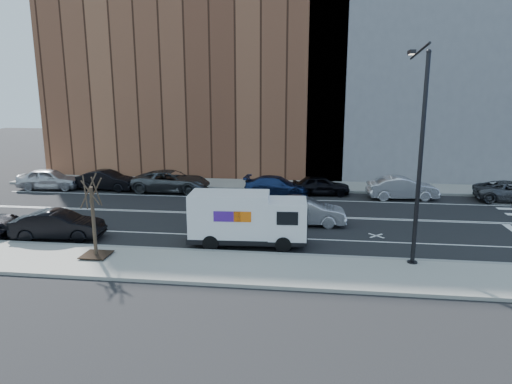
% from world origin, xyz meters
% --- Properties ---
extents(ground, '(120.00, 120.00, 0.00)m').
position_xyz_m(ground, '(0.00, 0.00, 0.00)').
color(ground, black).
rests_on(ground, ground).
extents(sidewalk_near, '(44.00, 3.60, 0.15)m').
position_xyz_m(sidewalk_near, '(0.00, -8.80, 0.07)').
color(sidewalk_near, gray).
rests_on(sidewalk_near, ground).
extents(sidewalk_far, '(44.00, 3.60, 0.15)m').
position_xyz_m(sidewalk_far, '(0.00, 8.80, 0.07)').
color(sidewalk_far, gray).
rests_on(sidewalk_far, ground).
extents(curb_near, '(44.00, 0.25, 0.17)m').
position_xyz_m(curb_near, '(0.00, -7.00, 0.08)').
color(curb_near, gray).
rests_on(curb_near, ground).
extents(curb_far, '(44.00, 0.25, 0.17)m').
position_xyz_m(curb_far, '(0.00, 7.00, 0.08)').
color(curb_far, gray).
rests_on(curb_far, ground).
extents(road_markings, '(40.00, 8.60, 0.01)m').
position_xyz_m(road_markings, '(0.00, 0.00, 0.00)').
color(road_markings, white).
rests_on(road_markings, ground).
extents(bldg_brick, '(26.00, 10.00, 22.00)m').
position_xyz_m(bldg_brick, '(-8.00, 15.60, 11.00)').
color(bldg_brick, brown).
rests_on(bldg_brick, ground).
extents(bldg_concrete, '(20.00, 10.00, 26.00)m').
position_xyz_m(bldg_concrete, '(12.00, 15.60, 13.00)').
color(bldg_concrete, slate).
rests_on(bldg_concrete, ground).
extents(streetlight, '(0.44, 4.02, 9.34)m').
position_xyz_m(streetlight, '(7.00, -6.91, 5.08)').
color(streetlight, black).
rests_on(streetlight, ground).
extents(street_tree, '(1.20, 1.20, 3.75)m').
position_xyz_m(street_tree, '(-7.00, -8.40, 1.45)').
color(street_tree, black).
rests_on(street_tree, ground).
extents(fedex_van, '(5.86, 2.31, 2.63)m').
position_xyz_m(fedex_van, '(-0.54, -5.60, 1.38)').
color(fedex_van, black).
rests_on(fedex_van, ground).
extents(far_parked_a, '(4.90, 2.34, 1.62)m').
position_xyz_m(far_parked_a, '(-17.53, 5.42, 0.81)').
color(far_parked_a, '#B2B2B7').
rests_on(far_parked_a, ground).
extents(far_parked_b, '(4.68, 1.99, 1.50)m').
position_xyz_m(far_parked_b, '(-13.01, 5.72, 0.75)').
color(far_parked_b, black).
rests_on(far_parked_b, ground).
extents(far_parked_c, '(5.79, 2.67, 1.61)m').
position_xyz_m(far_parked_c, '(-7.95, 5.76, 0.80)').
color(far_parked_c, '#43474A').
rests_on(far_parked_c, ground).
extents(far_parked_d, '(4.82, 2.23, 1.36)m').
position_xyz_m(far_parked_d, '(-0.00, 5.71, 0.68)').
color(far_parked_d, navy).
rests_on(far_parked_d, ground).
extents(far_parked_e, '(4.30, 2.01, 1.42)m').
position_xyz_m(far_parked_e, '(3.20, 6.08, 0.71)').
color(far_parked_e, black).
rests_on(far_parked_e, ground).
extents(far_parked_f, '(4.94, 2.15, 1.58)m').
position_xyz_m(far_parked_f, '(8.85, 5.47, 0.79)').
color(far_parked_f, silver).
rests_on(far_parked_f, ground).
extents(driving_sedan, '(4.73, 1.79, 1.54)m').
position_xyz_m(driving_sedan, '(2.17, -1.67, 0.77)').
color(driving_sedan, silver).
rests_on(driving_sedan, ground).
extents(near_parked_rear_a, '(4.65, 2.08, 1.48)m').
position_xyz_m(near_parked_rear_a, '(-10.24, -5.88, 0.74)').
color(near_parked_rear_a, black).
rests_on(near_parked_rear_a, ground).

